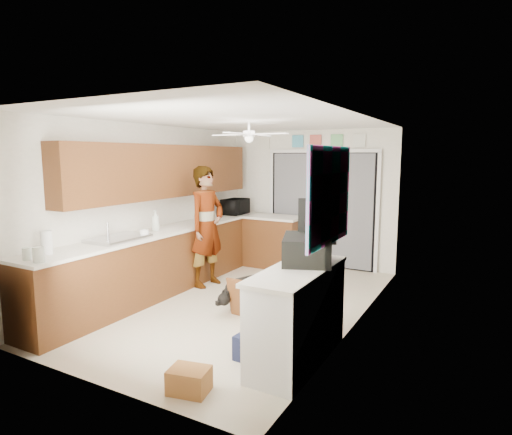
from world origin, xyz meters
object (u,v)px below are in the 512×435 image
at_px(cup, 144,233).
at_px(cardboard_box, 189,380).
at_px(paper_towel_roll, 46,242).
at_px(suitcase, 307,249).
at_px(soap_bottle, 156,220).
at_px(dog, 245,292).
at_px(man, 207,227).
at_px(navy_crate, 258,347).
at_px(microwave, 235,207).

bearing_deg(cup, cardboard_box, -38.73).
distance_m(paper_towel_roll, suitcase, 2.89).
bearing_deg(soap_bottle, dog, -0.52).
relative_size(cardboard_box, man, 0.18).
distance_m(cardboard_box, man, 3.24).
bearing_deg(man, dog, -115.90).
height_order(cup, dog, cup).
bearing_deg(cardboard_box, dog, 106.37).
bearing_deg(navy_crate, man, 136.14).
relative_size(soap_bottle, dog, 0.50).
xyz_separation_m(soap_bottle, navy_crate, (2.34, -1.15, -0.97)).
height_order(cup, suitcase, suitcase).
relative_size(paper_towel_roll, navy_crate, 0.65).
bearing_deg(soap_bottle, suitcase, -14.56).
relative_size(cup, paper_towel_roll, 0.46).
height_order(microwave, paper_towel_roll, microwave).
bearing_deg(microwave, paper_towel_roll, 177.71).
distance_m(cup, paper_towel_roll, 1.33).
relative_size(cup, man, 0.07).
bearing_deg(suitcase, paper_towel_roll, -179.35).
xyz_separation_m(cup, suitcase, (2.47, -0.25, 0.09)).
xyz_separation_m(microwave, soap_bottle, (-0.09, -2.09, 0.01)).
bearing_deg(navy_crate, suitcase, 55.34).
xyz_separation_m(suitcase, man, (-2.22, 1.36, -0.14)).
bearing_deg(suitcase, man, 127.55).
height_order(paper_towel_roll, man, man).
bearing_deg(microwave, man, -166.66).
xyz_separation_m(soap_bottle, man, (0.44, 0.67, -0.15)).
xyz_separation_m(cup, paper_towel_roll, (-0.22, -1.31, 0.09)).
distance_m(paper_towel_roll, cardboard_box, 2.35).
bearing_deg(navy_crate, soap_bottle, 153.76).
relative_size(cup, navy_crate, 0.30).
bearing_deg(cardboard_box, soap_bottle, 136.80).
bearing_deg(suitcase, microwave, 111.85).
distance_m(microwave, navy_crate, 4.07).
bearing_deg(man, suitcase, -115.19).
bearing_deg(man, navy_crate, -127.50).
xyz_separation_m(soap_bottle, paper_towel_roll, (-0.02, -1.75, -0.02)).
relative_size(paper_towel_roll, cardboard_box, 0.79).
height_order(soap_bottle, cup, soap_bottle).
bearing_deg(cardboard_box, man, 122.12).
relative_size(soap_bottle, suitcase, 0.48).
distance_m(soap_bottle, man, 0.82).
bearing_deg(soap_bottle, navy_crate, -26.24).
xyz_separation_m(suitcase, cardboard_box, (-0.56, -1.28, -0.97)).
bearing_deg(microwave, soap_bottle, 176.95).
bearing_deg(navy_crate, microwave, 124.75).
distance_m(suitcase, cardboard_box, 1.70).
relative_size(paper_towel_roll, dog, 0.44).
xyz_separation_m(cup, man, (0.25, 1.11, -0.05)).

